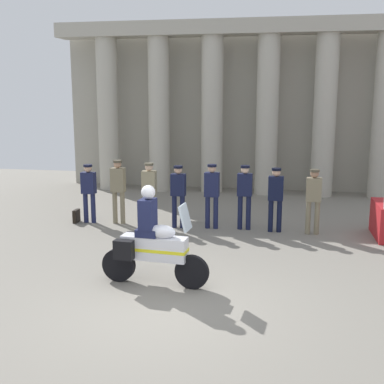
# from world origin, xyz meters

# --- Properties ---
(ground_plane) EXTENTS (28.00, 28.00, 0.00)m
(ground_plane) POSITION_xyz_m (0.00, 0.00, 0.00)
(ground_plane) COLOR gray
(colonnade_backdrop) EXTENTS (13.28, 1.62, 6.08)m
(colonnade_backdrop) POSITION_xyz_m (0.22, 10.63, 3.28)
(colonnade_backdrop) COLOR #A49F91
(colonnade_backdrop) RESTS_ON ground_plane
(officer_in_row_0) EXTENTS (0.39, 0.24, 1.64)m
(officer_in_row_0) POSITION_xyz_m (-3.47, 5.10, 0.97)
(officer_in_row_0) COLOR #191E42
(officer_in_row_0) RESTS_ON ground_plane
(officer_in_row_1) EXTENTS (0.39, 0.24, 1.77)m
(officer_in_row_1) POSITION_xyz_m (-2.64, 5.16, 1.04)
(officer_in_row_1) COLOR #7A7056
(officer_in_row_1) RESTS_ON ground_plane
(officer_in_row_2) EXTENTS (0.39, 0.24, 1.71)m
(officer_in_row_2) POSITION_xyz_m (-1.76, 5.16, 1.01)
(officer_in_row_2) COLOR gray
(officer_in_row_2) RESTS_ON ground_plane
(officer_in_row_3) EXTENTS (0.39, 0.24, 1.68)m
(officer_in_row_3) POSITION_xyz_m (-0.92, 5.02, 0.99)
(officer_in_row_3) COLOR #141938
(officer_in_row_3) RESTS_ON ground_plane
(officer_in_row_4) EXTENTS (0.39, 0.24, 1.72)m
(officer_in_row_4) POSITION_xyz_m (-0.04, 5.11, 1.02)
(officer_in_row_4) COLOR #191E42
(officer_in_row_4) RESTS_ON ground_plane
(officer_in_row_5) EXTENTS (0.39, 0.24, 1.71)m
(officer_in_row_5) POSITION_xyz_m (0.82, 5.17, 1.01)
(officer_in_row_5) COLOR #141938
(officer_in_row_5) RESTS_ON ground_plane
(officer_in_row_6) EXTENTS (0.39, 0.24, 1.68)m
(officer_in_row_6) POSITION_xyz_m (1.63, 5.07, 0.99)
(officer_in_row_6) COLOR black
(officer_in_row_6) RESTS_ON ground_plane
(officer_in_row_7) EXTENTS (0.39, 0.24, 1.68)m
(officer_in_row_7) POSITION_xyz_m (2.58, 5.02, 0.99)
(officer_in_row_7) COLOR #7A7056
(officer_in_row_7) RESTS_ON ground_plane
(motorcycle_with_rider) EXTENTS (2.09, 0.73, 1.90)m
(motorcycle_with_rider) POSITION_xyz_m (-0.59, 0.97, 0.79)
(motorcycle_with_rider) COLOR black
(motorcycle_with_rider) RESTS_ON ground_plane
(briefcase_on_ground) EXTENTS (0.10, 0.32, 0.36)m
(briefcase_on_ground) POSITION_xyz_m (-3.85, 5.05, 0.18)
(briefcase_on_ground) COLOR black
(briefcase_on_ground) RESTS_ON ground_plane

